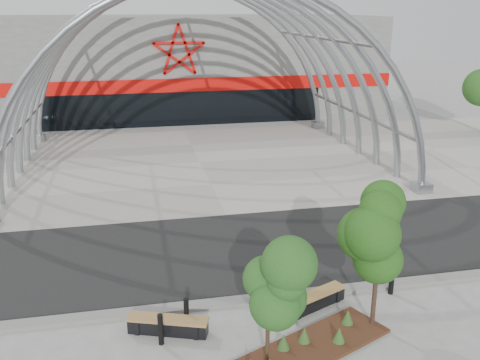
{
  "coord_description": "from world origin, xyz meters",
  "views": [
    {
      "loc": [
        -3.9,
        -14.55,
        8.78
      ],
      "look_at": [
        0.0,
        4.0,
        2.6
      ],
      "focal_mm": 40.0,
      "sensor_mm": 36.0,
      "label": 1
    }
  ],
  "objects_px": {
    "street_tree_0": "(269,277)",
    "bench_0": "(168,326)",
    "bench_1": "(314,301)",
    "bollard_2": "(268,289)",
    "street_tree_1": "(380,234)"
  },
  "relations": [
    {
      "from": "street_tree_0",
      "to": "bench_0",
      "type": "xyz_separation_m",
      "value": [
        -2.39,
        1.86,
        -2.24
      ]
    },
    {
      "from": "street_tree_1",
      "to": "bench_0",
      "type": "xyz_separation_m",
      "value": [
        -5.78,
        0.85,
        -2.65
      ]
    },
    {
      "from": "street_tree_1",
      "to": "bollard_2",
      "type": "height_order",
      "value": "street_tree_1"
    },
    {
      "from": "street_tree_1",
      "to": "bench_0",
      "type": "bearing_deg",
      "value": 171.66
    },
    {
      "from": "street_tree_1",
      "to": "bollard_2",
      "type": "distance_m",
      "value": 3.95
    },
    {
      "from": "bench_0",
      "to": "street_tree_1",
      "type": "bearing_deg",
      "value": -8.34
    },
    {
      "from": "bench_0",
      "to": "bollard_2",
      "type": "height_order",
      "value": "bollard_2"
    },
    {
      "from": "street_tree_0",
      "to": "bollard_2",
      "type": "distance_m",
      "value": 3.44
    },
    {
      "from": "bench_1",
      "to": "street_tree_0",
      "type": "bearing_deg",
      "value": -132.24
    },
    {
      "from": "bench_1",
      "to": "bollard_2",
      "type": "height_order",
      "value": "bollard_2"
    },
    {
      "from": "street_tree_0",
      "to": "bench_1",
      "type": "xyz_separation_m",
      "value": [
        2.08,
        2.29,
        -2.25
      ]
    },
    {
      "from": "street_tree_1",
      "to": "bench_0",
      "type": "height_order",
      "value": "street_tree_1"
    },
    {
      "from": "bench_0",
      "to": "bench_1",
      "type": "xyz_separation_m",
      "value": [
        4.48,
        0.43,
        -0.01
      ]
    },
    {
      "from": "street_tree_0",
      "to": "bench_0",
      "type": "height_order",
      "value": "street_tree_0"
    },
    {
      "from": "bench_1",
      "to": "bollard_2",
      "type": "bearing_deg",
      "value": 161.3
    }
  ]
}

